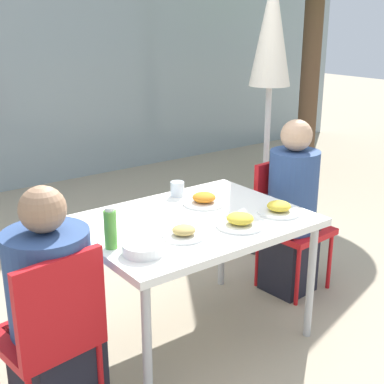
% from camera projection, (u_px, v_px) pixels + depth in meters
% --- Properties ---
extents(ground_plane, '(24.00, 24.00, 0.00)m').
position_uv_depth(ground_plane, '(192.00, 336.00, 3.09)').
color(ground_plane, tan).
extents(dining_table, '(1.20, 0.90, 0.73)m').
position_uv_depth(dining_table, '(192.00, 229.00, 2.87)').
color(dining_table, white).
rests_on(dining_table, ground).
extents(chair_left, '(0.45, 0.45, 0.85)m').
position_uv_depth(chair_left, '(52.00, 327.00, 2.28)').
color(chair_left, red).
rests_on(chair_left, ground).
extents(person_left, '(0.37, 0.37, 1.10)m').
position_uv_depth(person_left, '(52.00, 314.00, 2.36)').
color(person_left, black).
rests_on(person_left, ground).
extents(chair_right, '(0.43, 0.43, 0.85)m').
position_uv_depth(chair_right, '(286.00, 215.00, 3.55)').
color(chair_right, red).
rests_on(chair_right, ground).
extents(person_right, '(0.31, 0.31, 1.16)m').
position_uv_depth(person_right, '(292.00, 213.00, 3.44)').
color(person_right, black).
rests_on(person_right, ground).
extents(closed_umbrella, '(0.36, 0.36, 2.07)m').
position_uv_depth(closed_umbrella, '(271.00, 52.00, 3.80)').
color(closed_umbrella, '#333333').
rests_on(closed_umbrella, ground).
extents(plate_0, '(0.24, 0.24, 0.07)m').
position_uv_depth(plate_0, '(204.00, 200.00, 3.07)').
color(plate_0, white).
rests_on(plate_0, dining_table).
extents(plate_1, '(0.21, 0.21, 0.06)m').
position_uv_depth(plate_1, '(184.00, 233.00, 2.61)').
color(plate_1, white).
rests_on(plate_1, dining_table).
extents(plate_2, '(0.24, 0.24, 0.07)m').
position_uv_depth(plate_2, '(279.00, 209.00, 2.93)').
color(plate_2, white).
rests_on(plate_2, dining_table).
extents(plate_3, '(0.25, 0.25, 0.07)m').
position_uv_depth(plate_3, '(240.00, 221.00, 2.75)').
color(plate_3, white).
rests_on(plate_3, dining_table).
extents(bottle, '(0.06, 0.06, 0.20)m').
position_uv_depth(bottle, '(110.00, 229.00, 2.47)').
color(bottle, '#51A338').
rests_on(bottle, dining_table).
extents(drinking_cup, '(0.08, 0.08, 0.09)m').
position_uv_depth(drinking_cup, '(177.00, 189.00, 3.20)').
color(drinking_cup, silver).
rests_on(drinking_cup, dining_table).
extents(salad_bowl, '(0.20, 0.20, 0.05)m').
position_uv_depth(salad_bowl, '(143.00, 248.00, 2.43)').
color(salad_bowl, white).
rests_on(salad_bowl, dining_table).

